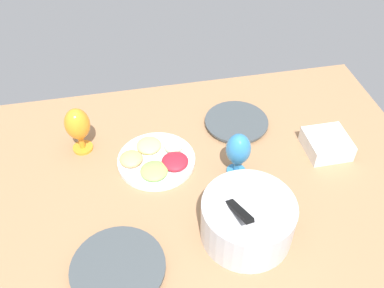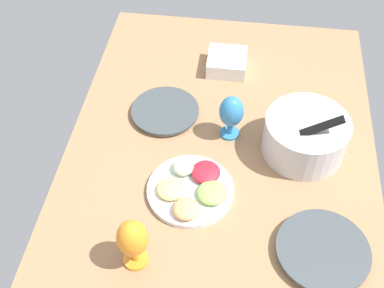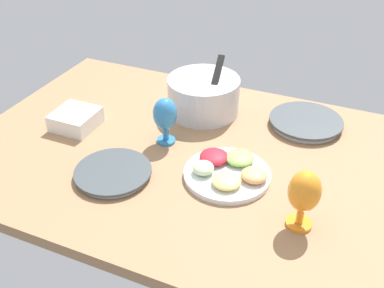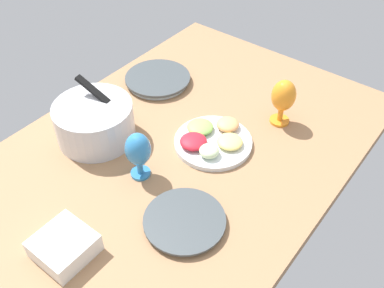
{
  "view_description": "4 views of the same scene",
  "coord_description": "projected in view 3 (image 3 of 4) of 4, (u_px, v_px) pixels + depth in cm",
  "views": [
    {
      "loc": [
        21.33,
        97.18,
        109.68
      ],
      "look_at": [
        0.08,
        -7.54,
        6.66
      ],
      "focal_mm": 40.15,
      "sensor_mm": 36.0,
      "label": 1
    },
    {
      "loc": [
        101.99,
        4.66,
        126.6
      ],
      "look_at": [
        -1.37,
        -9.13,
        6.66
      ],
      "focal_mm": 46.05,
      "sensor_mm": 36.0,
      "label": 2
    },
    {
      "loc": [
        46.56,
        -113.56,
        88.08
      ],
      "look_at": [
        -0.59,
        -4.3,
        6.66
      ],
      "focal_mm": 42.05,
      "sensor_mm": 36.0,
      "label": 3
    },
    {
      "loc": [
        -80.66,
        -71.37,
        104.83
      ],
      "look_at": [
        2.69,
        -6.28,
        6.66
      ],
      "focal_mm": 41.09,
      "sensor_mm": 36.0,
      "label": 4
    }
  ],
  "objects": [
    {
      "name": "mixing_bowl",
      "position": [
        204.0,
        94.0,
        1.7
      ],
      "size": [
        27.34,
        27.34,
        20.38
      ],
      "color": "silver",
      "rests_on": "ground_plane"
    },
    {
      "name": "hurricane_glass_orange",
      "position": [
        304.0,
        194.0,
        1.17
      ],
      "size": [
        8.77,
        8.77,
        18.01
      ],
      "color": "orange",
      "rests_on": "ground_plane"
    },
    {
      "name": "dinner_plate_left",
      "position": [
        113.0,
        173.0,
        1.41
      ],
      "size": [
        24.31,
        24.31,
        2.2
      ],
      "color": "silver",
      "rests_on": "ground_plane"
    },
    {
      "name": "square_bowl_white",
      "position": [
        76.0,
        118.0,
        1.64
      ],
      "size": [
        14.84,
        14.84,
        6.16
      ],
      "color": "white",
      "rests_on": "ground_plane"
    },
    {
      "name": "hurricane_glass_blue",
      "position": [
        165.0,
        116.0,
        1.51
      ],
      "size": [
        8.3,
        8.3,
        17.01
      ],
      "color": "teal",
      "rests_on": "ground_plane"
    },
    {
      "name": "fruit_platter",
      "position": [
        227.0,
        171.0,
        1.4
      ],
      "size": [
        27.27,
        27.27,
        5.48
      ],
      "color": "silver",
      "rests_on": "ground_plane"
    },
    {
      "name": "dinner_plate_right",
      "position": [
        306.0,
        122.0,
        1.65
      ],
      "size": [
        26.76,
        26.76,
        2.83
      ],
      "color": "silver",
      "rests_on": "ground_plane"
    },
    {
      "name": "ground_plane",
      "position": [
        199.0,
        159.0,
        1.52
      ],
      "size": [
        160.0,
        104.0,
        4.0
      ],
      "primitive_type": "cube",
      "color": "#99704C"
    }
  ]
}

